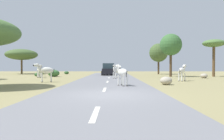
# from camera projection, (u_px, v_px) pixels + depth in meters

# --- Properties ---
(ground_plane) EXTENTS (90.00, 90.00, 0.00)m
(ground_plane) POSITION_uv_depth(u_px,v_px,m) (110.00, 95.00, 9.85)
(ground_plane) COLOR #8E8456
(road) EXTENTS (6.00, 64.00, 0.05)m
(road) POSITION_uv_depth(u_px,v_px,m) (103.00, 95.00, 9.85)
(road) COLOR slate
(road) RESTS_ON ground_plane
(lane_markings) EXTENTS (0.16, 56.00, 0.01)m
(lane_markings) POSITION_uv_depth(u_px,v_px,m) (101.00, 97.00, 8.85)
(lane_markings) COLOR silver
(lane_markings) RESTS_ON road
(zebra_0) EXTENTS (0.68, 1.58, 1.52)m
(zebra_0) POSITION_uv_depth(u_px,v_px,m) (115.00, 70.00, 22.85)
(zebra_0) COLOR silver
(zebra_0) RESTS_ON road
(zebra_1) EXTENTS (1.72, 0.77, 1.66)m
(zebra_1) POSITION_uv_depth(u_px,v_px,m) (45.00, 71.00, 17.98)
(zebra_1) COLOR silver
(zebra_1) RESTS_ON ground_plane
(zebra_2) EXTENTS (1.22, 1.46, 1.60)m
(zebra_2) POSITION_uv_depth(u_px,v_px,m) (182.00, 71.00, 19.35)
(zebra_2) COLOR silver
(zebra_2) RESTS_ON ground_plane
(zebra_3) EXTENTS (1.03, 1.58, 1.61)m
(zebra_3) POSITION_uv_depth(u_px,v_px,m) (39.00, 70.00, 25.20)
(zebra_3) COLOR silver
(zebra_3) RESTS_ON ground_plane
(zebra_4) EXTENTS (0.96, 1.48, 1.50)m
(zebra_4) POSITION_uv_depth(u_px,v_px,m) (122.00, 72.00, 14.25)
(zebra_4) COLOR silver
(zebra_4) RESTS_ON road
(car_0) EXTENTS (2.05, 4.35, 1.74)m
(car_0) POSITION_uv_depth(u_px,v_px,m) (109.00, 70.00, 31.18)
(car_0) COLOR black
(car_0) RESTS_ON road
(tree_1) EXTENTS (3.12, 3.12, 5.20)m
(tree_1) POSITION_uv_depth(u_px,v_px,m) (159.00, 53.00, 35.43)
(tree_1) COLOR #4C3823
(tree_1) RESTS_ON ground_plane
(tree_2) EXTENTS (2.82, 2.82, 4.84)m
(tree_2) POSITION_uv_depth(u_px,v_px,m) (214.00, 44.00, 27.24)
(tree_2) COLOR brown
(tree_2) RESTS_ON ground_plane
(tree_3) EXTENTS (2.84, 2.84, 5.59)m
(tree_3) POSITION_uv_depth(u_px,v_px,m) (171.00, 45.00, 27.36)
(tree_3) COLOR #4C3823
(tree_3) RESTS_ON ground_plane
(tree_4) EXTENTS (5.46, 5.46, 4.37)m
(tree_4) POSITION_uv_depth(u_px,v_px,m) (22.00, 55.00, 36.98)
(tree_4) COLOR brown
(tree_4) RESTS_ON ground_plane
(bush_0) EXTENTS (1.49, 1.34, 0.90)m
(bush_0) POSITION_uv_depth(u_px,v_px,m) (54.00, 73.00, 27.43)
(bush_0) COLOR #386633
(bush_0) RESTS_ON ground_plane
(bush_1) EXTENTS (0.81, 0.73, 0.48)m
(bush_1) POSITION_uv_depth(u_px,v_px,m) (37.00, 75.00, 28.06)
(bush_1) COLOR #2D5628
(bush_1) RESTS_ON ground_plane
(bush_2) EXTENTS (1.19, 1.07, 0.71)m
(bush_2) POSITION_uv_depth(u_px,v_px,m) (41.00, 73.00, 32.39)
(bush_2) COLOR #4C7038
(bush_2) RESTS_ON ground_plane
(bush_4) EXTENTS (0.82, 0.74, 0.49)m
(bush_4) POSITION_uv_depth(u_px,v_px,m) (67.00, 73.00, 35.76)
(bush_4) COLOR #2D5628
(bush_4) RESTS_ON ground_plane
(rock_0) EXTENTS (0.88, 0.90, 0.60)m
(rock_0) POSITION_uv_depth(u_px,v_px,m) (166.00, 81.00, 15.49)
(rock_0) COLOR #A89E8C
(rock_0) RESTS_ON ground_plane
(rock_1) EXTENTS (0.79, 0.86, 0.53)m
(rock_1) POSITION_uv_depth(u_px,v_px,m) (204.00, 76.00, 24.04)
(rock_1) COLOR #A89E8C
(rock_1) RESTS_ON ground_plane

